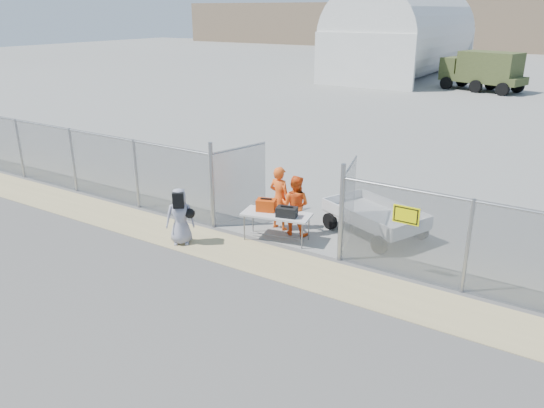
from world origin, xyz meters
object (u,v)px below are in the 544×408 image
Objects in this scene: folding_table at (277,227)px; security_worker_right at (295,205)px; security_worker_left at (280,198)px; utility_trailer at (375,220)px; visitor at (180,216)px.

folding_table is 0.82m from security_worker_right.
security_worker_right reaches higher than folding_table.
security_worker_left is 0.52× the size of utility_trailer.
utility_trailer reaches higher than folding_table.
utility_trailer is (4.12, 3.35, -0.34)m from visitor.
visitor is 0.43× the size of utility_trailer.
utility_trailer is at bearing 29.32° from folding_table.
security_worker_right is 3.13m from visitor.
folding_table is 0.97m from security_worker_left.
visitor is (-1.69, -2.27, -0.15)m from security_worker_left.
security_worker_left is at bearing 104.07° from folding_table.
security_worker_right is at bearing -124.61° from utility_trailer.
visitor is (-2.25, -2.18, -0.08)m from security_worker_right.
folding_table is at bearing 121.90° from security_worker_left.
security_worker_right is 2.25m from utility_trailer.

